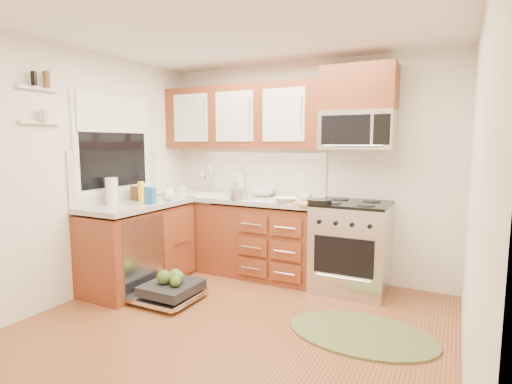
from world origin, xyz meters
The scene contains 38 objects.
floor centered at (0.00, 0.00, 0.00)m, with size 3.50×3.50×0.00m, color brown.
ceiling centered at (0.00, 0.00, 2.50)m, with size 3.50×3.50×0.00m, color white.
wall_back centered at (0.00, 1.75, 1.25)m, with size 3.50×0.04×2.50m, color silver.
wall_front centered at (0.00, -1.75, 1.25)m, with size 3.50×0.04×2.50m, color silver.
wall_left centered at (-1.75, 0.00, 1.25)m, with size 0.04×3.50×2.50m, color silver.
wall_right centered at (1.75, 0.00, 1.25)m, with size 0.04×3.50×2.50m, color silver.
base_cabinet_back centered at (-0.73, 1.45, 0.42)m, with size 2.05×0.60×0.85m, color #5B2A14.
base_cabinet_left centered at (-1.45, 0.52, 0.42)m, with size 0.60×1.25×0.85m, color #5B2A14.
countertop_back centered at (-0.72, 1.44, 0.90)m, with size 2.07×0.64×0.05m, color #A7A199.
countertop_left centered at (-1.44, 0.53, 0.90)m, with size 0.64×1.27×0.05m, color #A7A199.
backsplash_back centered at (-0.73, 1.74, 1.21)m, with size 2.05×0.02×0.57m, color silver.
backsplash_left centered at (-1.74, 0.52, 1.21)m, with size 0.02×1.25×0.57m, color silver.
upper_cabinets centered at (-0.73, 1.57, 1.88)m, with size 2.05×0.35×0.75m, color #5B2A14, non-canonical shape.
cabinet_over_mw centered at (0.68, 1.57, 2.13)m, with size 0.76×0.35×0.47m, color #5B2A14.
range centered at (0.68, 1.43, 0.47)m, with size 0.76×0.64×0.95m, color silver, non-canonical shape.
microwave centered at (0.68, 1.55, 1.70)m, with size 0.76×0.38×0.40m, color silver, non-canonical shape.
sink centered at (-1.25, 1.42, 0.80)m, with size 0.62×0.50×0.26m, color white, non-canonical shape.
dishwasher centered at (-0.86, 0.30, 0.10)m, with size 0.70×0.60×0.20m, color silver, non-canonical shape.
window centered at (-1.74, 0.50, 1.55)m, with size 0.03×1.05×1.05m, color white, non-canonical shape.
window_blind centered at (-1.71, 0.50, 1.88)m, with size 0.02×0.96×0.40m, color white.
shelf_upper centered at (-1.72, -0.35, 2.05)m, with size 0.04×0.40×0.03m, color white.
shelf_lower centered at (-1.72, -0.35, 1.75)m, with size 0.04×0.40×0.03m, color white.
rug centered at (1.01, 0.45, 0.01)m, with size 1.22×0.79×0.02m, color brown, non-canonical shape.
skillet centered at (0.40, 1.18, 0.97)m, with size 0.25×0.25×0.05m, color black.
stock_pot centered at (-0.57, 1.22, 0.99)m, with size 0.21×0.21×0.13m, color silver.
cutting_board centered at (0.18, 1.22, 0.94)m, with size 0.30×0.19×0.02m, color tan.
canister centered at (-0.83, 1.65, 1.00)m, with size 0.09×0.09×0.14m, color silver.
paper_towel_roll centered at (-1.60, 0.32, 1.07)m, with size 0.13×0.13×0.28m, color white.
mustard_bottle centered at (-1.47, 0.62, 1.03)m, with size 0.07×0.07×0.22m, color yellow.
red_bottle centered at (-1.62, 0.34, 1.05)m, with size 0.07×0.07×0.26m, color #AE0E1F.
wooden_box centered at (-1.58, 0.69, 1.00)m, with size 0.15×0.11×0.15m, color brown.
blue_carton centered at (-1.25, 0.51, 1.01)m, with size 0.11×0.07×0.18m, color #2357A4.
bowl_a centered at (-0.01, 1.25, 0.95)m, with size 0.24×0.24×0.06m, color #999999.
bowl_b centered at (-0.45, 1.60, 0.97)m, with size 0.29×0.29×0.09m, color #999999.
cup centered at (0.19, 1.39, 0.98)m, with size 0.13×0.13×0.10m, color #999999.
soap_bottle_a centered at (-0.80, 1.68, 1.09)m, with size 0.13×0.13×0.33m, color #999999.
soap_bottle_b centered at (-1.25, 1.05, 1.02)m, with size 0.09×0.09×0.19m, color #999999.
soap_bottle_c centered at (-1.25, 0.82, 1.02)m, with size 0.14×0.14×0.19m, color #999999.
Camera 1 is at (1.65, -2.72, 1.57)m, focal length 28.00 mm.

